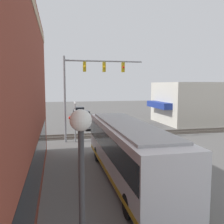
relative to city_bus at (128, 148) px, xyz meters
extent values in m
plane|color=#605E5B|center=(6.32, -2.80, -1.77)|extent=(120.00, 120.00, 0.00)
cube|color=tan|center=(-1.45, 4.85, 7.00)|extent=(17.46, 0.36, 0.50)
cube|color=black|center=(-1.45, 4.75, -0.07)|extent=(14.50, 0.12, 2.20)
cube|color=beige|center=(18.44, -14.58, 1.06)|extent=(8.64, 8.55, 5.65)
cube|color=navy|center=(18.44, -9.75, 0.83)|extent=(6.05, 1.20, 0.80)
cube|color=silver|center=(0.01, 0.00, -0.02)|extent=(11.73, 2.55, 2.65)
cube|color=black|center=(0.01, 0.00, 0.38)|extent=(11.49, 2.59, 1.11)
cube|color=gold|center=(0.01, 0.00, -1.17)|extent=(11.49, 2.58, 0.24)
cube|color=#A5A8AA|center=(0.01, 0.00, 1.37)|extent=(9.97, 2.17, 0.12)
cylinder|color=black|center=(3.67, 0.00, -1.27)|extent=(1.00, 2.57, 1.00)
cylinder|color=black|center=(-4.06, 0.00, -1.27)|extent=(1.00, 2.57, 1.00)
cylinder|color=gray|center=(10.02, 3.10, 2.19)|extent=(0.20, 0.20, 7.91)
cylinder|color=gray|center=(10.02, -0.57, 5.75)|extent=(0.16, 7.33, 0.16)
cube|color=gold|center=(10.02, 1.27, 5.20)|extent=(0.30, 0.27, 0.90)
sphere|color=yellow|center=(9.85, 1.27, 5.20)|extent=(0.20, 0.20, 0.20)
cube|color=gold|center=(10.02, -0.57, 5.20)|extent=(0.30, 0.27, 0.90)
sphere|color=yellow|center=(9.85, -0.57, 5.20)|extent=(0.20, 0.20, 0.20)
cube|color=gold|center=(10.02, -2.40, 5.20)|extent=(0.30, 0.27, 0.90)
sphere|color=red|center=(9.85, -2.40, 5.20)|extent=(0.20, 0.20, 0.20)
cylinder|color=gray|center=(9.79, 2.23, 0.03)|extent=(0.14, 0.14, 3.60)
cube|color=white|center=(9.79, 2.23, 1.33)|extent=(1.41, 0.06, 1.41)
cube|color=white|center=(9.79, 2.23, 1.33)|extent=(1.41, 0.06, 1.41)
cylinder|color=#38383A|center=(9.79, 2.23, 0.53)|extent=(0.08, 0.90, 0.08)
sphere|color=red|center=(9.74, 1.78, 0.53)|extent=(0.28, 0.28, 0.28)
sphere|color=red|center=(9.74, 2.68, 0.53)|extent=(0.28, 0.28, 0.28)
sphere|color=white|center=(-8.28, 3.39, 2.86)|extent=(0.44, 0.44, 0.44)
cube|color=#332D28|center=(12.32, -2.80, -1.75)|extent=(2.60, 60.00, 0.03)
cube|color=#6B6056|center=(11.60, -2.80, -1.69)|extent=(0.07, 60.00, 0.15)
cube|color=#6B6056|center=(13.04, -2.80, -1.69)|extent=(0.07, 60.00, 0.15)
cube|color=slate|center=(17.26, 0.00, -1.21)|extent=(4.77, 1.80, 0.59)
cube|color=black|center=(17.02, 0.00, -0.57)|extent=(2.62, 1.62, 0.69)
cylinder|color=black|center=(18.74, 0.00, -1.45)|extent=(0.64, 1.82, 0.64)
cylinder|color=black|center=(15.78, 0.00, -1.45)|extent=(0.64, 1.82, 0.64)
cube|color=#B7B7BC|center=(23.69, 0.00, -1.23)|extent=(4.42, 1.80, 0.57)
cube|color=black|center=(23.47, 0.00, -0.61)|extent=(2.43, 1.62, 0.67)
cylinder|color=black|center=(25.06, 0.00, -1.45)|extent=(0.64, 1.82, 0.64)
cylinder|color=black|center=(22.32, 0.00, -1.45)|extent=(0.64, 1.82, 0.64)
cube|color=black|center=(31.27, 0.00, -1.24)|extent=(4.53, 1.80, 0.53)
cube|color=black|center=(31.04, 0.00, -0.65)|extent=(2.49, 1.62, 0.65)
cylinder|color=black|center=(32.67, 0.00, -1.45)|extent=(0.64, 1.82, 0.64)
cylinder|color=black|center=(29.86, 0.00, -1.45)|extent=(0.64, 1.82, 0.64)
camera|label=1|loc=(-13.15, 3.85, 3.56)|focal=40.00mm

